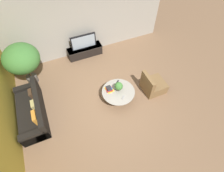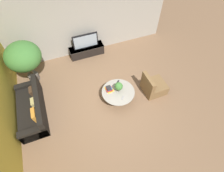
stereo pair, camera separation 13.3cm
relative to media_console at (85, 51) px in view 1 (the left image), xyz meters
The scene contains 12 objects.
ground_plane 2.95m from the media_console, 88.43° to the right, with size 24.00×24.00×0.00m, color brown.
back_wall_stone 1.32m from the media_console, 75.86° to the left, with size 7.40×0.12×3.00m, color #A39E93.
media_console is the anchor object (origin of this frame).
television 0.52m from the media_console, 90.00° to the right, with size 1.09×0.13×0.65m.
coffee_table 2.81m from the media_console, 82.05° to the right, with size 1.19×1.19×0.42m.
couch_by_wall 3.45m from the media_console, 138.43° to the right, with size 0.84×2.11×0.84m.
armchair_wicker 3.43m from the media_console, 59.15° to the right, with size 0.80×0.76×0.86m.
potted_palm_tall 2.70m from the media_console, 164.18° to the right, with size 1.25×1.25×1.76m.
potted_plant_tabletop 2.78m from the media_console, 81.20° to the right, with size 0.29×0.29×0.37m.
book_stack 2.59m from the media_console, 87.40° to the right, with size 0.30×0.35×0.11m.
remote_black 2.44m from the media_console, 77.09° to the right, with size 0.04×0.16×0.02m, color black.
remote_silver 3.12m from the media_console, 81.98° to the right, with size 0.04×0.16×0.02m, color gray.
Camera 1 is at (-1.36, -3.16, 5.47)m, focal length 28.00 mm.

